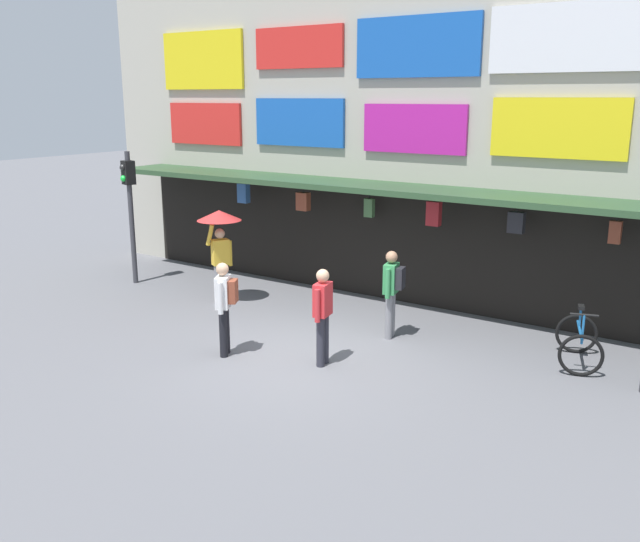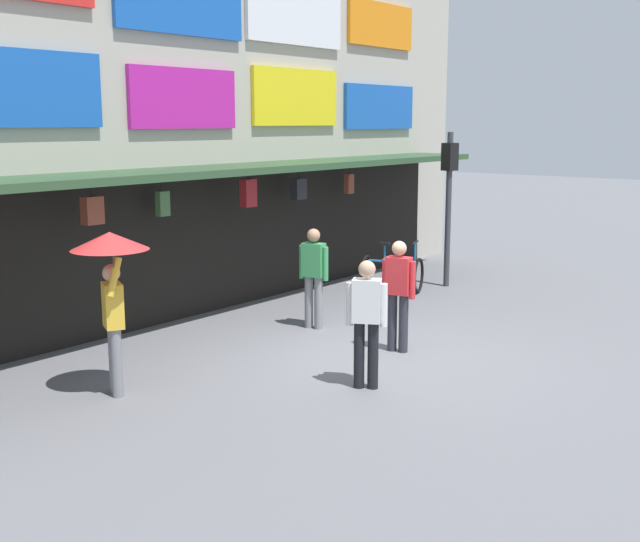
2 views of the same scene
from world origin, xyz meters
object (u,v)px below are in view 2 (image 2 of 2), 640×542
Objects in this scene: traffic_light_far at (449,184)px; bicycle_parked at (392,272)px; pedestrian_with_umbrella at (111,267)px; pedestrian_in_blue at (367,314)px; pedestrian_in_yellow at (314,270)px; pedestrian_in_red at (398,290)px.

bicycle_parked is (-1.15, 0.60, -1.75)m from traffic_light_far.
pedestrian_with_umbrella is (-8.60, -0.11, -0.50)m from traffic_light_far.
traffic_light_far is at bearing 20.76° from pedestrian_in_blue.
traffic_light_far is 1.90× the size of pedestrian_in_yellow.
pedestrian_with_umbrella is at bearing -178.36° from pedestrian_in_yellow.
bicycle_parked is 4.39m from pedestrian_in_red.
pedestrian_with_umbrella is at bearing 155.67° from pedestrian_in_red.
pedestrian_with_umbrella reaches higher than pedestrian_in_red.
pedestrian_in_red is 1.00× the size of pedestrian_in_yellow.
traffic_light_far reaches higher than pedestrian_in_blue.
bicycle_parked is at bearing 152.65° from traffic_light_far.
bicycle_parked is 0.79× the size of pedestrian_in_blue.
pedestrian_with_umbrella reaches higher than pedestrian_in_blue.
pedestrian_with_umbrella is 4.22m from pedestrian_in_yellow.
pedestrian_in_red is at bearing -158.74° from traffic_light_far.
pedestrian_in_blue reaches higher than bicycle_parked.
traffic_light_far is at bearing -27.35° from bicycle_parked.
bicycle_parked is 3.39m from pedestrian_in_yellow.
pedestrian_in_blue is (-5.27, -3.03, 0.59)m from bicycle_parked.
pedestrian_in_red and pedestrian_in_yellow have the same top height.
bicycle_parked is 6.10m from pedestrian_in_blue.
pedestrian_in_blue is 0.81× the size of pedestrian_with_umbrella.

